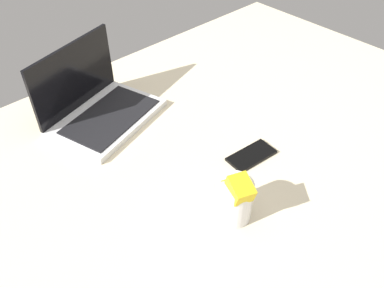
{
  "coord_description": "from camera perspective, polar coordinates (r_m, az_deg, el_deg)",
  "views": [
    {
      "loc": [
        -63.97,
        -49.25,
        95.35
      ],
      "look_at": [
        -9.84,
        9.34,
        24.0
      ],
      "focal_mm": 36.84,
      "sensor_mm": 36.0,
      "label": 1
    }
  ],
  "objects": [
    {
      "name": "bed_mattress",
      "position": [
        1.18,
        6.62,
        -5.49
      ],
      "size": [
        180.0,
        140.0,
        18.0
      ],
      "primitive_type": "cube",
      "color": "beige",
      "rests_on": "ground"
    },
    {
      "name": "laptop",
      "position": [
        1.27,
        -13.45,
        5.36
      ],
      "size": [
        38.16,
        31.39,
        23.0
      ],
      "rotation": [
        0.0,
        0.0,
        0.29
      ],
      "color": "silver",
      "rests_on": "bed_mattress"
    },
    {
      "name": "snack_cup",
      "position": [
        0.94,
        6.11,
        -7.8
      ],
      "size": [
        9.05,
        10.32,
        14.07
      ],
      "color": "silver",
      "rests_on": "bed_mattress"
    },
    {
      "name": "cell_phone",
      "position": [
        1.13,
        8.59,
        -1.66
      ],
      "size": [
        14.62,
        8.19,
        0.8
      ],
      "primitive_type": "cube",
      "rotation": [
        0.0,
        0.0,
        4.61
      ],
      "color": "black",
      "rests_on": "bed_mattress"
    }
  ]
}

